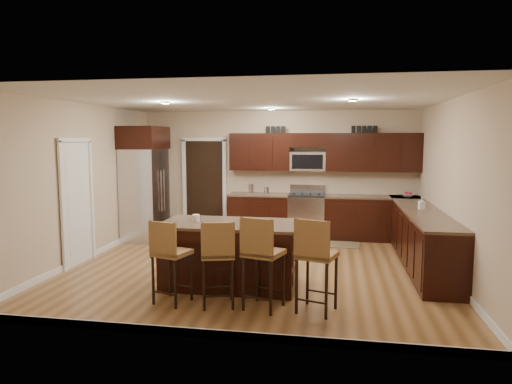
% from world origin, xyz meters
% --- Properties ---
extents(floor, '(6.00, 6.00, 0.00)m').
position_xyz_m(floor, '(0.00, 0.00, 0.00)').
color(floor, olive).
rests_on(floor, ground).
extents(ceiling, '(6.00, 6.00, 0.00)m').
position_xyz_m(ceiling, '(0.00, 0.00, 2.70)').
color(ceiling, silver).
rests_on(ceiling, wall_back).
extents(wall_back, '(6.00, 0.00, 6.00)m').
position_xyz_m(wall_back, '(0.00, 2.75, 1.35)').
color(wall_back, '#C1AA8B').
rests_on(wall_back, floor).
extents(wall_left, '(0.00, 5.50, 5.50)m').
position_xyz_m(wall_left, '(-3.00, 0.00, 1.35)').
color(wall_left, '#C1AA8B').
rests_on(wall_left, floor).
extents(wall_right, '(0.00, 5.50, 5.50)m').
position_xyz_m(wall_right, '(3.00, 0.00, 1.35)').
color(wall_right, '#C1AA8B').
rests_on(wall_right, floor).
extents(base_cabinets, '(4.02, 3.96, 0.92)m').
position_xyz_m(base_cabinets, '(1.90, 1.45, 0.46)').
color(base_cabinets, black).
rests_on(base_cabinets, floor).
extents(upper_cabinets, '(4.00, 0.33, 0.80)m').
position_xyz_m(upper_cabinets, '(1.04, 2.58, 1.84)').
color(upper_cabinets, black).
rests_on(upper_cabinets, wall_back).
extents(range, '(0.76, 0.64, 1.11)m').
position_xyz_m(range, '(0.68, 2.45, 0.47)').
color(range, silver).
rests_on(range, floor).
extents(microwave, '(0.76, 0.31, 0.40)m').
position_xyz_m(microwave, '(0.68, 2.60, 1.62)').
color(microwave, silver).
rests_on(microwave, upper_cabinets).
extents(doorway, '(0.85, 0.03, 2.06)m').
position_xyz_m(doorway, '(-1.65, 2.73, 1.03)').
color(doorway, black).
rests_on(doorway, floor).
extents(pantry_door, '(0.03, 0.80, 2.04)m').
position_xyz_m(pantry_door, '(-2.98, -0.30, 1.02)').
color(pantry_door, white).
rests_on(pantry_door, floor).
extents(letter_decor, '(2.20, 0.03, 0.15)m').
position_xyz_m(letter_decor, '(0.90, 2.58, 2.29)').
color(letter_decor, black).
rests_on(letter_decor, upper_cabinets).
extents(island, '(1.97, 1.05, 0.92)m').
position_xyz_m(island, '(-0.20, -1.00, 0.43)').
color(island, black).
rests_on(island, floor).
extents(stool_left, '(0.50, 0.50, 1.08)m').
position_xyz_m(stool_left, '(-0.80, -1.84, 0.67)').
color(stool_left, olive).
rests_on(stool_left, floor).
extents(stool_mid, '(0.50, 0.50, 1.09)m').
position_xyz_m(stool_mid, '(-0.16, -1.85, 0.68)').
color(stool_mid, olive).
rests_on(stool_mid, floor).
extents(stool_right, '(0.54, 0.54, 1.16)m').
position_xyz_m(stool_right, '(0.38, -1.85, 0.72)').
color(stool_right, olive).
rests_on(stool_right, floor).
extents(refrigerator, '(0.79, 1.01, 2.35)m').
position_xyz_m(refrigerator, '(-2.62, 1.66, 1.20)').
color(refrigerator, silver).
rests_on(refrigerator, floor).
extents(floor_mat, '(0.96, 0.69, 0.01)m').
position_xyz_m(floor_mat, '(1.32, 1.86, 0.01)').
color(floor_mat, brown).
rests_on(floor_mat, floor).
extents(fruit_bowl, '(0.34, 0.34, 0.07)m').
position_xyz_m(fruit_bowl, '(2.73, 2.45, 0.95)').
color(fruit_bowl, silver).
rests_on(fruit_bowl, base_cabinets).
extents(soap_bottle, '(0.11, 0.11, 0.20)m').
position_xyz_m(soap_bottle, '(2.70, 0.74, 1.02)').
color(soap_bottle, '#B2B2B2').
rests_on(soap_bottle, base_cabinets).
extents(canister_tall, '(0.12, 0.12, 0.21)m').
position_xyz_m(canister_tall, '(-0.53, 2.45, 1.03)').
color(canister_tall, silver).
rests_on(canister_tall, base_cabinets).
extents(canister_short, '(0.11, 0.11, 0.15)m').
position_xyz_m(canister_short, '(-0.19, 2.45, 1.00)').
color(canister_short, silver).
rests_on(canister_short, base_cabinets).
extents(island_jar, '(0.10, 0.10, 0.10)m').
position_xyz_m(island_jar, '(-0.70, -1.00, 0.97)').
color(island_jar, white).
rests_on(island_jar, island).
extents(stool_extra, '(0.54, 0.54, 1.16)m').
position_xyz_m(stool_extra, '(1.03, -1.85, 0.72)').
color(stool_extra, olive).
rests_on(stool_extra, floor).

